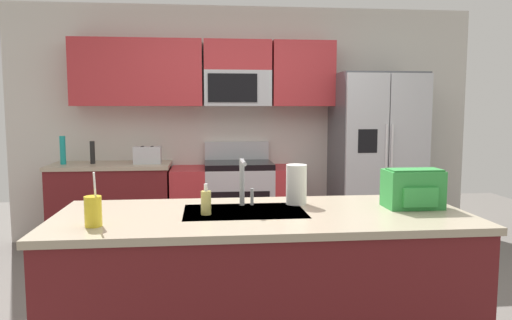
# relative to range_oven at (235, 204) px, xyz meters

# --- Properties ---
(ground_plane) EXTENTS (9.00, 9.00, 0.00)m
(ground_plane) POSITION_rel_range_oven_xyz_m (0.15, -1.80, -0.44)
(ground_plane) COLOR #66605B
(ground_plane) RESTS_ON ground
(kitchen_wall_unit) EXTENTS (5.20, 0.43, 2.60)m
(kitchen_wall_unit) POSITION_rel_range_oven_xyz_m (0.00, 0.28, 1.03)
(kitchen_wall_unit) COLOR beige
(kitchen_wall_unit) RESTS_ON ground
(back_counter) EXTENTS (1.23, 0.63, 0.90)m
(back_counter) POSITION_rel_range_oven_xyz_m (-1.30, -0.00, 0.01)
(back_counter) COLOR maroon
(back_counter) RESTS_ON ground
(range_oven) EXTENTS (1.36, 0.61, 1.10)m
(range_oven) POSITION_rel_range_oven_xyz_m (0.00, 0.00, 0.00)
(range_oven) COLOR #B7BABF
(range_oven) RESTS_ON ground
(refrigerator) EXTENTS (0.90, 0.76, 1.85)m
(refrigerator) POSITION_rel_range_oven_xyz_m (1.54, -0.07, 0.48)
(refrigerator) COLOR #4C4F54
(refrigerator) RESTS_ON ground
(island_counter) EXTENTS (2.28, 0.94, 0.90)m
(island_counter) POSITION_rel_range_oven_xyz_m (-0.00, -2.54, 0.01)
(island_counter) COLOR maroon
(island_counter) RESTS_ON ground
(toaster) EXTENTS (0.28, 0.16, 0.18)m
(toaster) POSITION_rel_range_oven_xyz_m (-0.92, -0.05, 0.55)
(toaster) COLOR #B7BABF
(toaster) RESTS_ON back_counter
(pepper_mill) EXTENTS (0.05, 0.05, 0.24)m
(pepper_mill) POSITION_rel_range_oven_xyz_m (-1.49, -0.00, 0.58)
(pepper_mill) COLOR black
(pepper_mill) RESTS_ON back_counter
(bottle_teal) EXTENTS (0.06, 0.06, 0.29)m
(bottle_teal) POSITION_rel_range_oven_xyz_m (-1.78, -0.03, 0.60)
(bottle_teal) COLOR teal
(bottle_teal) RESTS_ON back_counter
(sink_faucet) EXTENTS (0.09, 0.21, 0.28)m
(sink_faucet) POSITION_rel_range_oven_xyz_m (-0.09, -2.35, 0.62)
(sink_faucet) COLOR #B7BABF
(sink_faucet) RESTS_ON island_counter
(drink_cup_yellow) EXTENTS (0.08, 0.08, 0.27)m
(drink_cup_yellow) POSITION_rel_range_oven_xyz_m (-0.87, -2.76, 0.53)
(drink_cup_yellow) COLOR yellow
(drink_cup_yellow) RESTS_ON island_counter
(soap_dispenser) EXTENTS (0.06, 0.06, 0.17)m
(soap_dispenser) POSITION_rel_range_oven_xyz_m (-0.31, -2.56, 0.53)
(soap_dispenser) COLOR #D8CC66
(soap_dispenser) RESTS_ON island_counter
(paper_towel_roll) EXTENTS (0.12, 0.12, 0.24)m
(paper_towel_roll) POSITION_rel_range_oven_xyz_m (0.23, -2.32, 0.58)
(paper_towel_roll) COLOR white
(paper_towel_roll) RESTS_ON island_counter
(backpack) EXTENTS (0.32, 0.22, 0.23)m
(backpack) POSITION_rel_range_oven_xyz_m (0.88, -2.50, 0.57)
(backpack) COLOR green
(backpack) RESTS_ON island_counter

